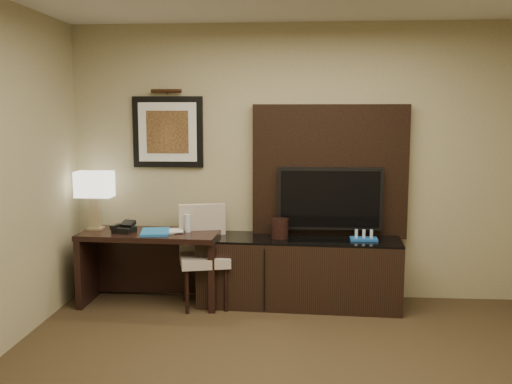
# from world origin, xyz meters

# --- Properties ---
(wall_back) EXTENTS (4.50, 0.01, 2.70)m
(wall_back) POSITION_xyz_m (0.00, 2.50, 1.35)
(wall_back) COLOR tan
(wall_back) RESTS_ON floor
(desk) EXTENTS (1.34, 0.63, 0.71)m
(desk) POSITION_xyz_m (-1.42, 2.15, 0.35)
(desk) COLOR black
(desk) RESTS_ON floor
(credenza) EXTENTS (1.93, 0.63, 0.66)m
(credenza) POSITION_xyz_m (0.01, 2.20, 0.33)
(credenza) COLOR black
(credenza) RESTS_ON floor
(tv_wall_panel) EXTENTS (1.50, 0.12, 1.30)m
(tv_wall_panel) POSITION_xyz_m (0.30, 2.44, 1.27)
(tv_wall_panel) COLOR black
(tv_wall_panel) RESTS_ON wall_back
(tv) EXTENTS (1.00, 0.08, 0.60)m
(tv) POSITION_xyz_m (0.30, 2.34, 1.02)
(tv) COLOR black
(tv) RESTS_ON tv_wall_panel
(artwork) EXTENTS (0.70, 0.04, 0.70)m
(artwork) POSITION_xyz_m (-1.30, 2.48, 1.65)
(artwork) COLOR black
(artwork) RESTS_ON wall_back
(picture_light) EXTENTS (0.04, 0.04, 0.30)m
(picture_light) POSITION_xyz_m (-1.30, 2.44, 2.05)
(picture_light) COLOR #3F2514
(picture_light) RESTS_ON wall_back
(desk_chair) EXTENTS (0.57, 0.62, 0.94)m
(desk_chair) POSITION_xyz_m (-0.89, 2.09, 0.47)
(desk_chair) COLOR #C2B3A2
(desk_chair) RESTS_ON floor
(table_lamp) EXTENTS (0.32, 0.19, 0.52)m
(table_lamp) POSITION_xyz_m (-1.98, 2.24, 0.97)
(table_lamp) COLOR #93815B
(table_lamp) RESTS_ON desk
(desk_phone) EXTENTS (0.22, 0.21, 0.09)m
(desk_phone) POSITION_xyz_m (-1.66, 2.11, 0.75)
(desk_phone) COLOR black
(desk_phone) RESTS_ON desk
(blue_folder) EXTENTS (0.32, 0.39, 0.02)m
(blue_folder) POSITION_xyz_m (-1.36, 2.10, 0.72)
(blue_folder) COLOR #1B68B5
(blue_folder) RESTS_ON desk
(book) EXTENTS (0.15, 0.07, 0.21)m
(book) POSITION_xyz_m (-1.26, 2.13, 0.81)
(book) COLOR gray
(book) RESTS_ON desk
(water_bottle) EXTENTS (0.07, 0.07, 0.17)m
(water_bottle) POSITION_xyz_m (-1.06, 2.18, 0.79)
(water_bottle) COLOR silver
(water_bottle) RESTS_ON desk
(ice_bucket) EXTENTS (0.19, 0.19, 0.19)m
(ice_bucket) POSITION_xyz_m (-0.18, 2.19, 0.75)
(ice_bucket) COLOR black
(ice_bucket) RESTS_ON credenza
(minibar_tray) EXTENTS (0.26, 0.16, 0.09)m
(minibar_tray) POSITION_xyz_m (0.61, 2.16, 0.70)
(minibar_tray) COLOR #1954A7
(minibar_tray) RESTS_ON credenza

